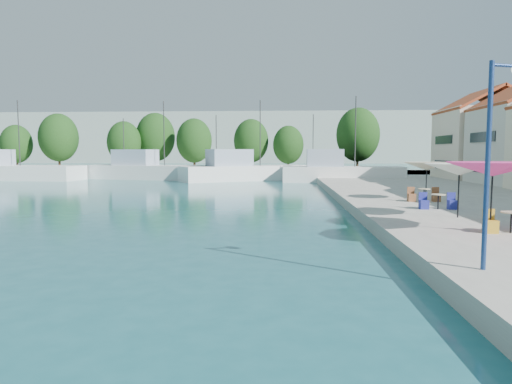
# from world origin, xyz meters

# --- Properties ---
(quay_far) EXTENTS (90.00, 16.00, 0.60)m
(quay_far) POSITION_xyz_m (-8.00, 67.00, 0.30)
(quay_far) COLOR #9C968D
(quay_far) RESTS_ON ground
(hill_west) EXTENTS (180.00, 40.00, 16.00)m
(hill_west) POSITION_xyz_m (-30.00, 160.00, 8.00)
(hill_west) COLOR #98A69B
(hill_west) RESTS_ON ground
(hill_east) EXTENTS (140.00, 40.00, 12.00)m
(hill_east) POSITION_xyz_m (40.00, 180.00, 6.00)
(hill_east) COLOR #98A69B
(hill_east) RESTS_ON ground
(building_06) EXTENTS (9.00, 8.80, 10.20)m
(building_06) POSITION_xyz_m (24.00, 51.00, 5.50)
(building_06) COLOR beige
(building_06) RESTS_ON quay_right
(trawler_01) EXTENTS (19.10, 6.31, 10.20)m
(trawler_01) POSITION_xyz_m (-32.71, 54.78, 1.07)
(trawler_01) COLOR white
(trawler_01) RESTS_ON ground
(trawler_02) EXTENTS (17.25, 8.26, 10.20)m
(trawler_02) POSITION_xyz_m (-14.74, 57.04, 1.07)
(trawler_02) COLOR silver
(trawler_02) RESTS_ON ground
(trawler_03) EXTENTS (16.51, 11.70, 10.20)m
(trawler_03) POSITION_xyz_m (-2.46, 55.42, 1.07)
(trawler_03) COLOR white
(trawler_03) RESTS_ON ground
(trawler_04) EXTENTS (13.78, 3.89, 10.20)m
(trawler_04) POSITION_xyz_m (8.70, 52.90, 1.07)
(trawler_04) COLOR white
(trawler_04) RESTS_ON ground
(tree_01) EXTENTS (4.85, 4.85, 7.17)m
(tree_01) POSITION_xyz_m (-39.96, 69.93, 4.74)
(tree_01) COLOR #3F2B19
(tree_01) RESTS_ON quay_far
(tree_02) EXTENTS (5.99, 5.99, 8.87)m
(tree_02) POSITION_xyz_m (-32.83, 69.53, 5.72)
(tree_02) COLOR #3F2B19
(tree_02) RESTS_ON quay_far
(tree_03) EXTENTS (5.10, 5.10, 7.55)m
(tree_03) POSITION_xyz_m (-21.96, 68.22, 4.95)
(tree_03) COLOR #3F2B19
(tree_03) RESTS_ON quay_far
(tree_04) EXTENTS (6.12, 6.12, 9.06)m
(tree_04) POSITION_xyz_m (-18.02, 71.49, 5.83)
(tree_04) COLOR #3F2B19
(tree_04) RESTS_ON quay_far
(tree_05) EXTENTS (5.38, 5.38, 7.97)m
(tree_05) POSITION_xyz_m (-11.31, 68.83, 5.20)
(tree_05) COLOR #3F2B19
(tree_05) RESTS_ON quay_far
(tree_06) EXTENTS (5.40, 5.40, 7.99)m
(tree_06) POSITION_xyz_m (-2.79, 70.96, 5.21)
(tree_06) COLOR #3F2B19
(tree_06) RESTS_ON quay_far
(tree_07) EXTENTS (4.64, 4.64, 6.87)m
(tree_07) POSITION_xyz_m (2.97, 69.47, 4.56)
(tree_07) COLOR #3F2B19
(tree_07) RESTS_ON quay_far
(tree_08) EXTENTS (6.33, 6.33, 9.38)m
(tree_08) POSITION_xyz_m (13.15, 68.06, 6.01)
(tree_08) COLOR #3F2B19
(tree_08) RESTS_ON quay_far
(umbrella_pink) EXTENTS (3.30, 3.30, 2.51)m
(umbrella_pink) POSITION_xyz_m (9.57, 16.40, 2.86)
(umbrella_pink) COLOR black
(umbrella_pink) RESTS_ON quay_right
(umbrella_white) EXTENTS (3.05, 3.05, 2.36)m
(umbrella_white) POSITION_xyz_m (9.86, 20.21, 2.70)
(umbrella_white) COLOR black
(umbrella_white) RESTS_ON quay_right
(umbrella_cream) EXTENTS (2.79, 2.79, 2.26)m
(umbrella_cream) POSITION_xyz_m (10.81, 27.79, 2.61)
(umbrella_cream) COLOR black
(umbrella_cream) RESTS_ON quay_right
(cafe_table_01) EXTENTS (1.82, 0.70, 0.76)m
(cafe_table_01) POSITION_xyz_m (10.25, 16.34, 0.89)
(cafe_table_01) COLOR black
(cafe_table_01) RESTS_ON quay_right
(cafe_table_02) EXTENTS (1.82, 0.70, 0.76)m
(cafe_table_02) POSITION_xyz_m (9.98, 23.11, 0.89)
(cafe_table_02) COLOR black
(cafe_table_02) RESTS_ON quay_right
(cafe_table_03) EXTENTS (1.82, 0.70, 0.76)m
(cafe_table_03) POSITION_xyz_m (10.36, 26.67, 0.89)
(cafe_table_03) COLOR black
(cafe_table_03) RESTS_ON quay_right
(street_lamp) EXTENTS (1.00, 0.49, 5.03)m
(street_lamp) POSITION_xyz_m (7.39, 11.22, 4.09)
(street_lamp) COLOR navy
(street_lamp) RESTS_ON quay_right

